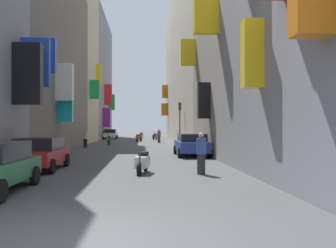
{
  "coord_description": "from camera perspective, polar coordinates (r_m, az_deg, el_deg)",
  "views": [
    {
      "loc": [
        0.96,
        -5.93,
        1.9
      ],
      "look_at": [
        3.29,
        28.33,
        2.1
      ],
      "focal_mm": 37.69,
      "sensor_mm": 36.0,
      "label": 1
    }
  ],
  "objects": [
    {
      "name": "pedestrian_near_left",
      "position": [
        31.9,
        -13.22,
        -2.33
      ],
      "size": [
        0.51,
        0.51,
        1.58
      ],
      "color": "black",
      "rests_on": "ground"
    },
    {
      "name": "building_left_mid_b",
      "position": [
        30.14,
        -21.46,
        10.24
      ],
      "size": [
        7.14,
        18.88,
        14.85
      ],
      "color": "slate",
      "rests_on": "ground"
    },
    {
      "name": "scooter_silver",
      "position": [
        56.23,
        -4.31,
        -1.8
      ],
      "size": [
        0.63,
        1.96,
        1.13
      ],
      "color": "#ADADB2",
      "rests_on": "ground"
    },
    {
      "name": "building_left_far",
      "position": [
        57.59,
        -12.91,
        7.2
      ],
      "size": [
        7.1,
        19.08,
        18.92
      ],
      "color": "gray",
      "rests_on": "ground"
    },
    {
      "name": "scooter_white",
      "position": [
        14.23,
        -4.12,
        -6.12
      ],
      "size": [
        0.64,
        1.76,
        1.13
      ],
      "color": "silver",
      "rests_on": "ground"
    },
    {
      "name": "building_right_mid_b",
      "position": [
        48.66,
        4.55,
        9.73
      ],
      "size": [
        7.11,
        37.1,
        20.81
      ],
      "color": "#BCB29E",
      "rests_on": "ground"
    },
    {
      "name": "parked_car_blue",
      "position": [
        22.45,
        3.8,
        -3.26
      ],
      "size": [
        1.99,
        4.33,
        1.41
      ],
      "color": "navy",
      "rests_on": "ground"
    },
    {
      "name": "traffic_light_near_corner",
      "position": [
        35.75,
        1.93,
        1.29
      ],
      "size": [
        0.26,
        0.34,
        4.28
      ],
      "color": "#2D2D2D",
      "rests_on": "ground"
    },
    {
      "name": "scooter_green",
      "position": [
        36.78,
        -9.54,
        -2.57
      ],
      "size": [
        0.59,
        1.85,
        1.13
      ],
      "color": "#287F3D",
      "rests_on": "ground"
    },
    {
      "name": "parked_car_white",
      "position": [
        52.98,
        -9.26,
        -1.57
      ],
      "size": [
        1.93,
        4.17,
        1.43
      ],
      "color": "white",
      "rests_on": "ground"
    },
    {
      "name": "pedestrian_near_right",
      "position": [
        40.0,
        -1.46,
        -1.95
      ],
      "size": [
        0.43,
        0.43,
        1.55
      ],
      "color": "#3C3C3C",
      "rests_on": "ground"
    },
    {
      "name": "pedestrian_crossing",
      "position": [
        13.93,
        5.39,
        -4.78
      ],
      "size": [
        0.52,
        0.52,
        1.64
      ],
      "color": "#2C2C2C",
      "rests_on": "ground"
    },
    {
      "name": "building_right_mid_a",
      "position": [
        25.03,
        12.89,
        13.34
      ],
      "size": [
        7.34,
        11.1,
        15.63
      ],
      "color": "gray",
      "rests_on": "ground"
    },
    {
      "name": "scooter_blue",
      "position": [
        49.12,
        -2.12,
        -2.01
      ],
      "size": [
        0.77,
        1.9,
        1.13
      ],
      "color": "#2D4CAD",
      "rests_on": "ground"
    },
    {
      "name": "scooter_orange",
      "position": [
        43.92,
        -4.74,
        -2.21
      ],
      "size": [
        0.82,
        1.84,
        1.13
      ],
      "color": "orange",
      "rests_on": "ground"
    },
    {
      "name": "parked_car_red",
      "position": [
        16.33,
        -20.18,
        -4.39
      ],
      "size": [
        2.02,
        4.0,
        1.39
      ],
      "color": "#B21E1E",
      "rests_on": "ground"
    },
    {
      "name": "building_left_mid_c",
      "position": [
        44.12,
        -15.84,
        11.35
      ],
      "size": [
        7.01,
        9.16,
        21.66
      ],
      "color": "#BCB29E",
      "rests_on": "ground"
    },
    {
      "name": "ground_plane",
      "position": [
        36.0,
        -5.43,
        -3.36
      ],
      "size": [
        140.0,
        140.0,
        0.0
      ],
      "primitive_type": "plane",
      "color": "#424244"
    }
  ]
}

